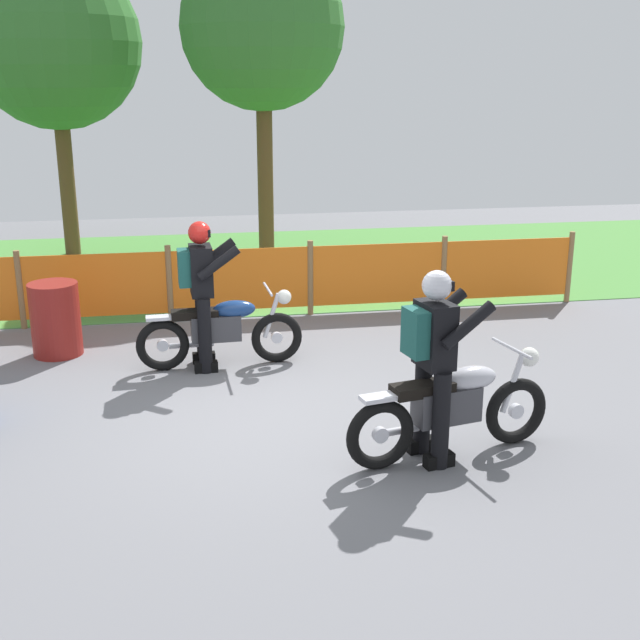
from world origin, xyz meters
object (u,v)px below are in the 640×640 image
motorcycle_lead (221,330)px  rider_trailing (433,356)px  motorcycle_trailing (452,407)px  oil_drum (56,319)px  rider_lead (201,287)px

motorcycle_lead → rider_trailing: size_ratio=1.13×
motorcycle_trailing → rider_trailing: size_ratio=1.16×
rider_trailing → motorcycle_lead: bearing=109.5°
motorcycle_lead → motorcycle_trailing: size_ratio=0.97×
motorcycle_lead → oil_drum: motorcycle_lead is taller
rider_trailing → oil_drum: (-3.56, 3.44, -0.51)m
motorcycle_trailing → rider_lead: (-2.06, 2.63, 0.50)m
rider_lead → motorcycle_lead: bearing=0.5°
rider_trailing → motorcycle_trailing: bearing=0.5°
rider_lead → rider_trailing: same height
rider_lead → oil_drum: (-1.71, 0.76, -0.51)m
rider_trailing → oil_drum: bearing=124.1°
motorcycle_trailing → rider_trailing: (-0.21, -0.05, 0.50)m
motorcycle_trailing → rider_lead: bearing=116.2°
rider_lead → oil_drum: bearing=153.5°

